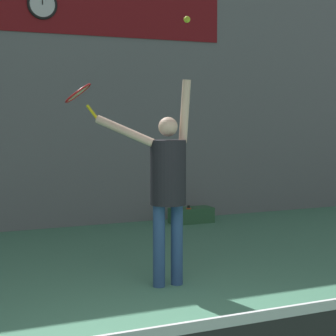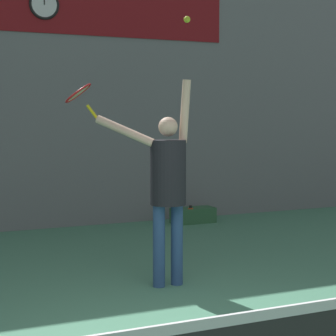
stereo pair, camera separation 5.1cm
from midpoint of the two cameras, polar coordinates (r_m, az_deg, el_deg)
back_wall at (r=10.06m, az=-12.77°, el=8.54°), size 18.00×0.10×5.00m
sponsor_banner at (r=10.13m, az=-12.82°, el=14.83°), size 6.83×0.02×0.89m
scoreboard_clock at (r=10.16m, az=-11.39°, el=14.82°), size 0.49×0.04×0.49m
tennis_player at (r=6.51m, az=0.14°, el=-1.18°), size 0.97×0.63×2.23m
tennis_racket at (r=6.63m, az=-8.12°, el=6.85°), size 0.40×0.42×0.39m
tennis_ball at (r=6.60m, az=2.03°, el=13.76°), size 0.07×0.07×0.07m
water_bottle at (r=10.39m, az=2.26°, el=-4.49°), size 0.09×0.09×0.32m
equipment_bag at (r=10.53m, az=2.51°, el=-4.45°), size 0.74×0.34×0.26m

